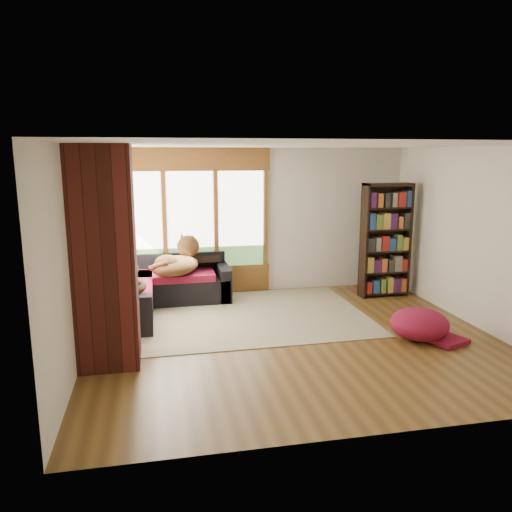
{
  "coord_description": "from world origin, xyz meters",
  "views": [
    {
      "loc": [
        -1.8,
        -6.28,
        2.48
      ],
      "look_at": [
        -0.31,
        1.07,
        0.95
      ],
      "focal_mm": 35.0,
      "sensor_mm": 36.0,
      "label": 1
    }
  ],
  "objects": [
    {
      "name": "bookshelf",
      "position": [
        2.14,
        1.71,
        1.0
      ],
      "size": [
        0.86,
        0.29,
        2.0
      ],
      "color": "black",
      "rests_on": "ground"
    },
    {
      "name": "dog_tan",
      "position": [
        -1.46,
        1.88,
        0.81
      ],
      "size": [
        1.08,
        1.1,
        0.54
      ],
      "rotation": [
        0.0,
        0.0,
        0.83
      ],
      "color": "brown",
      "rests_on": "sectional_sofa"
    },
    {
      "name": "dog_brindle",
      "position": [
        -2.19,
        0.89,
        0.73
      ],
      "size": [
        0.5,
        0.75,
        0.39
      ],
      "rotation": [
        0.0,
        0.0,
        1.68
      ],
      "color": "#321D12",
      "rests_on": "sectional_sofa"
    },
    {
      "name": "sectional_sofa",
      "position": [
        -1.95,
        1.7,
        0.3
      ],
      "size": [
        2.2,
        2.2,
        0.8
      ],
      "rotation": [
        0.0,
        0.0,
        -0.0
      ],
      "color": "black",
      "rests_on": "ground"
    },
    {
      "name": "wall_left",
      "position": [
        -2.75,
        0.0,
        1.3
      ],
      "size": [
        0.04,
        5.0,
        2.6
      ],
      "primitive_type": "cube",
      "color": "silver",
      "rests_on": "ground"
    },
    {
      "name": "windows_back",
      "position": [
        -1.2,
        2.47,
        1.35
      ],
      "size": [
        2.82,
        0.1,
        1.9
      ],
      "color": "brown",
      "rests_on": "wall_back"
    },
    {
      "name": "area_rug",
      "position": [
        -0.4,
        1.05,
        0.01
      ],
      "size": [
        3.58,
        2.76,
        0.01
      ],
      "primitive_type": "cube",
      "rotation": [
        0.0,
        0.0,
        0.01
      ],
      "color": "beige",
      "rests_on": "ground"
    },
    {
      "name": "roller_blind",
      "position": [
        -2.69,
        2.03,
        1.75
      ],
      "size": [
        0.03,
        0.72,
        0.9
      ],
      "primitive_type": "cube",
      "color": "#719460",
      "rests_on": "wall_left"
    },
    {
      "name": "wall_back",
      "position": [
        0.0,
        2.5,
        1.3
      ],
      "size": [
        5.5,
        0.04,
        2.6
      ],
      "primitive_type": "cube",
      "color": "silver",
      "rests_on": "ground"
    },
    {
      "name": "pouf",
      "position": [
        1.67,
        -0.38,
        0.22
      ],
      "size": [
        0.86,
        0.86,
        0.42
      ],
      "primitive_type": "ellipsoid",
      "rotation": [
        0.0,
        0.0,
        -0.1
      ],
      "color": "maroon",
      "rests_on": "area_rug"
    },
    {
      "name": "wall_front",
      "position": [
        0.0,
        -2.5,
        1.3
      ],
      "size": [
        5.5,
        0.04,
        2.6
      ],
      "primitive_type": "cube",
      "color": "silver",
      "rests_on": "ground"
    },
    {
      "name": "wall_right",
      "position": [
        2.75,
        0.0,
        1.3
      ],
      "size": [
        0.04,
        5.0,
        2.6
      ],
      "primitive_type": "cube",
      "color": "silver",
      "rests_on": "ground"
    },
    {
      "name": "throw_pillows",
      "position": [
        -1.86,
        1.75,
        0.78
      ],
      "size": [
        1.98,
        1.68,
        0.45
      ],
      "color": "black",
      "rests_on": "sectional_sofa"
    },
    {
      "name": "ceiling",
      "position": [
        0.0,
        0.0,
        2.6
      ],
      "size": [
        5.5,
        5.5,
        0.0
      ],
      "primitive_type": "plane",
      "color": "white"
    },
    {
      "name": "floor",
      "position": [
        0.0,
        0.0,
        0.0
      ],
      "size": [
        5.5,
        5.5,
        0.0
      ],
      "primitive_type": "plane",
      "color": "#513616",
      "rests_on": "ground"
    },
    {
      "name": "windows_left",
      "position": [
        -2.72,
        1.2,
        1.35
      ],
      "size": [
        0.1,
        2.62,
        1.9
      ],
      "color": "brown",
      "rests_on": "wall_left"
    },
    {
      "name": "brick_chimney",
      "position": [
        -2.4,
        -0.35,
        1.3
      ],
      "size": [
        0.7,
        0.7,
        2.6
      ],
      "primitive_type": "cube",
      "color": "#471914",
      "rests_on": "ground"
    }
  ]
}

